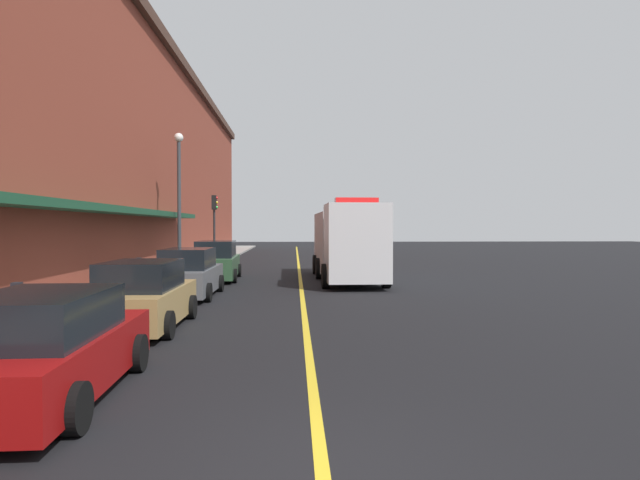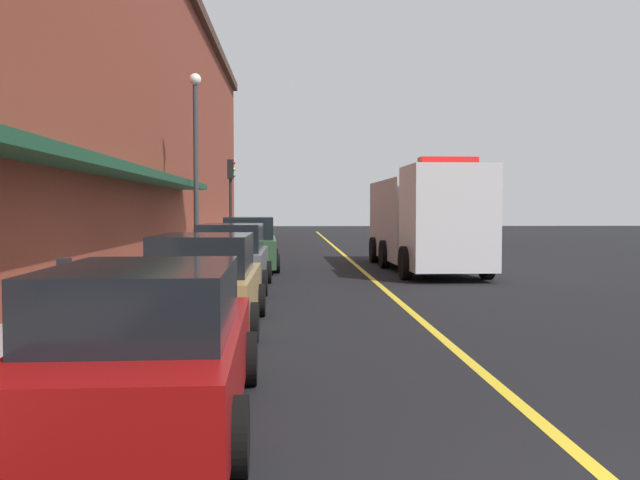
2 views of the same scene
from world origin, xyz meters
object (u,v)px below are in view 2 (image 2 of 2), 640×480
parking_meter_0 (65,291)px  parked_car_2 (232,259)px  parked_car_1 (205,285)px  traffic_light_near (231,187)px  parked_car_0 (147,349)px  street_lamp_left (196,147)px  parking_meter_2 (170,253)px  parked_car_3 (249,245)px  box_truck (423,220)px  parking_meter_1 (199,242)px

parking_meter_0 → parked_car_2: bearing=81.5°
parked_car_1 → traffic_light_near: (-1.33, 20.58, 2.37)m
parked_car_0 → street_lamp_left: (-2.09, 18.80, 3.65)m
parking_meter_2 → street_lamp_left: (-0.60, 8.98, 3.34)m
parked_car_1 → street_lamp_left: 14.07m
parked_car_0 → traffic_light_near: traffic_light_near is taller
parked_car_3 → parked_car_0: bearing=178.1°
parked_car_1 → box_truck: (6.10, 11.49, 0.96)m
parked_car_3 → parking_meter_2: bearing=166.7°
parked_car_1 → parking_meter_2: parked_car_1 is taller
parked_car_0 → parked_car_1: size_ratio=1.06×
parked_car_0 → parked_car_3: size_ratio=0.94×
parked_car_1 → parked_car_3: parked_car_3 is taller
parked_car_2 → parking_meter_0: 9.17m
parked_car_3 → parking_meter_0: bearing=172.4°
box_truck → parking_meter_1: bearing=-76.6°
parked_car_2 → parked_car_3: parked_car_3 is taller
parking_meter_0 → parking_meter_2: size_ratio=1.00×
parked_car_1 → parked_car_2: bearing=0.6°
box_truck → street_lamp_left: (-8.10, 1.95, 2.66)m
parked_car_3 → box_truck: bearing=-95.0°
parked_car_2 → box_truck: box_truck is taller
parking_meter_0 → parking_meter_1: same height
parked_car_3 → parking_meter_0: 15.04m
parked_car_1 → box_truck: box_truck is taller
parked_car_0 → parking_meter_2: bearing=7.2°
box_truck → parking_meter_2: bearing=-48.0°
parked_car_1 → parked_car_3: bearing=-0.2°
street_lamp_left → traffic_light_near: street_lamp_left is taller
traffic_light_near → parking_meter_0: bearing=-90.1°
parked_car_0 → box_truck: 17.91m
parking_meter_0 → parking_meter_1: size_ratio=1.00×
parked_car_2 → parked_car_3: (0.10, 5.91, 0.05)m
parked_car_1 → traffic_light_near: bearing=3.8°
parking_meter_2 → traffic_light_near: bearing=89.8°
parked_car_1 → box_truck: bearing=-27.8°
traffic_light_near → parked_car_2: bearing=-85.0°
parked_car_1 → parked_car_0: bearing=-178.7°
street_lamp_left → parking_meter_0: bearing=-87.9°
parked_car_1 → parking_meter_0: parked_car_1 is taller
parking_meter_1 → traffic_light_near: size_ratio=0.31×
box_truck → parking_meter_0: (-7.50, -14.66, -0.68)m
parked_car_1 → parking_meter_0: 3.47m
parking_meter_0 → parking_meter_2: bearing=90.0°
parked_car_0 → parked_car_1: (-0.10, 5.35, 0.04)m
parked_car_0 → parking_meter_0: bearing=33.0°
box_truck → parked_car_3: bearing=-94.0°
parking_meter_1 → parking_meter_0: bearing=-90.0°
parked_car_3 → box_truck: box_truck is taller
parked_car_0 → parked_car_3: (-0.04, 17.15, 0.11)m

